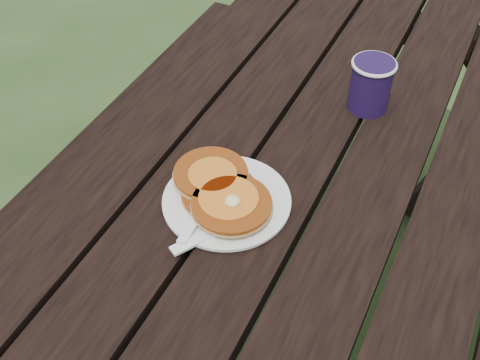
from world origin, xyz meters
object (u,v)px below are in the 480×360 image
at_px(pancake_stack, 221,191).
at_px(picnic_table, 294,261).
at_px(plate, 227,201).
at_px(coffee_cup, 371,83).

bearing_deg(pancake_stack, picnic_table, 69.67).
height_order(plate, pancake_stack, pancake_stack).
bearing_deg(coffee_cup, pancake_stack, -112.13).
bearing_deg(pancake_stack, coffee_cup, 67.87).
xyz_separation_m(plate, coffee_cup, (0.14, 0.37, 0.06)).
distance_m(picnic_table, plate, 0.45).
bearing_deg(plate, pancake_stack, 170.88).
distance_m(pancake_stack, coffee_cup, 0.40).
bearing_deg(plate, picnic_table, 72.51).
relative_size(plate, pancake_stack, 1.09).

